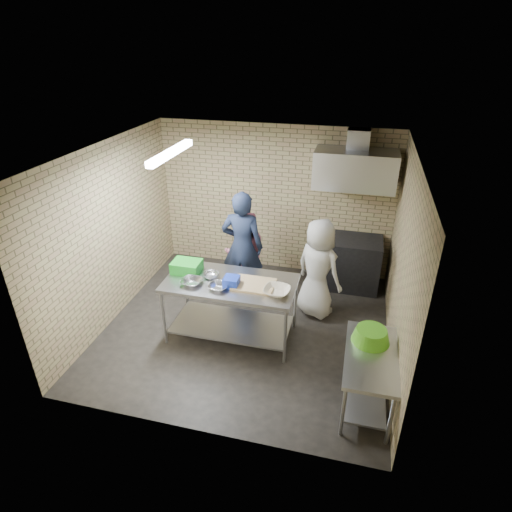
% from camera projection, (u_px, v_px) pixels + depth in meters
% --- Properties ---
extents(floor, '(4.20, 4.20, 0.00)m').
position_uv_depth(floor, '(247.00, 327.00, 6.57)').
color(floor, black).
rests_on(floor, ground).
extents(ceiling, '(4.20, 4.20, 0.00)m').
position_uv_depth(ceiling, '(244.00, 153.00, 5.31)').
color(ceiling, black).
rests_on(ceiling, ground).
extents(back_wall, '(4.20, 0.06, 2.70)m').
position_uv_depth(back_wall, '(275.00, 200.00, 7.65)').
color(back_wall, tan).
rests_on(back_wall, ground).
extents(front_wall, '(4.20, 0.06, 2.70)m').
position_uv_depth(front_wall, '(192.00, 337.00, 4.22)').
color(front_wall, tan).
rests_on(front_wall, ground).
extents(left_wall, '(0.06, 4.00, 2.70)m').
position_uv_depth(left_wall, '(111.00, 234.00, 6.39)').
color(left_wall, tan).
rests_on(left_wall, ground).
extents(right_wall, '(0.06, 4.00, 2.70)m').
position_uv_depth(right_wall, '(402.00, 267.00, 5.49)').
color(right_wall, tan).
rests_on(right_wall, ground).
extents(prep_table, '(1.85, 0.93, 0.93)m').
position_uv_depth(prep_table, '(231.00, 309.00, 6.19)').
color(prep_table, '#B0B1B7').
rests_on(prep_table, floor).
extents(side_counter, '(0.60, 1.20, 0.75)m').
position_uv_depth(side_counter, '(368.00, 379.00, 5.06)').
color(side_counter, silver).
rests_on(side_counter, floor).
extents(stove, '(1.20, 0.70, 0.90)m').
position_uv_depth(stove, '(345.00, 262.00, 7.48)').
color(stove, black).
rests_on(stove, floor).
extents(range_hood, '(1.30, 0.60, 0.60)m').
position_uv_depth(range_hood, '(355.00, 170.00, 6.75)').
color(range_hood, silver).
rests_on(range_hood, back_wall).
extents(hood_duct, '(0.35, 0.30, 0.30)m').
position_uv_depth(hood_duct, '(359.00, 139.00, 6.67)').
color(hood_duct, '#A5A8AD').
rests_on(hood_duct, back_wall).
extents(wall_shelf, '(0.80, 0.20, 0.04)m').
position_uv_depth(wall_shelf, '(373.00, 178.00, 6.94)').
color(wall_shelf, '#3F2B19').
rests_on(wall_shelf, back_wall).
extents(fluorescent_fixture, '(0.10, 1.25, 0.08)m').
position_uv_depth(fluorescent_fixture, '(171.00, 153.00, 5.55)').
color(fluorescent_fixture, white).
rests_on(fluorescent_fixture, ceiling).
extents(green_crate, '(0.41, 0.31, 0.16)m').
position_uv_depth(green_crate, '(187.00, 267.00, 6.19)').
color(green_crate, '#1B9221').
rests_on(green_crate, prep_table).
extents(blue_tub, '(0.21, 0.21, 0.13)m').
position_uv_depth(blue_tub, '(231.00, 282.00, 5.85)').
color(blue_tub, '#1834B8').
rests_on(blue_tub, prep_table).
extents(cutting_board, '(0.57, 0.43, 0.03)m').
position_uv_depth(cutting_board, '(254.00, 285.00, 5.88)').
color(cutting_board, tan).
rests_on(cutting_board, prep_table).
extents(mixing_bowl_a, '(0.32, 0.32, 0.07)m').
position_uv_depth(mixing_bowl_a, '(192.00, 282.00, 5.89)').
color(mixing_bowl_a, '#B8BABF').
rests_on(mixing_bowl_a, prep_table).
extents(mixing_bowl_b, '(0.24, 0.24, 0.07)m').
position_uv_depth(mixing_bowl_b, '(211.00, 275.00, 6.07)').
color(mixing_bowl_b, silver).
rests_on(mixing_bowl_b, prep_table).
extents(mixing_bowl_c, '(0.30, 0.30, 0.07)m').
position_uv_depth(mixing_bowl_c, '(218.00, 287.00, 5.79)').
color(mixing_bowl_c, '#B8BCC0').
rests_on(mixing_bowl_c, prep_table).
extents(ceramic_bowl, '(0.39, 0.39, 0.09)m').
position_uv_depth(ceramic_bowl, '(277.00, 291.00, 5.68)').
color(ceramic_bowl, beige).
rests_on(ceramic_bowl, prep_table).
extents(green_basin, '(0.46, 0.46, 0.17)m').
position_uv_depth(green_basin, '(371.00, 335.00, 5.07)').
color(green_basin, '#59C626').
rests_on(green_basin, side_counter).
extents(bottle_red, '(0.07, 0.07, 0.18)m').
position_uv_depth(bottle_red, '(358.00, 171.00, 6.94)').
color(bottle_red, '#B22619').
rests_on(bottle_red, wall_shelf).
extents(bottle_green, '(0.06, 0.06, 0.15)m').
position_uv_depth(bottle_green, '(383.00, 173.00, 6.86)').
color(bottle_green, green).
rests_on(bottle_green, wall_shelf).
extents(man_navy, '(0.70, 0.47, 1.89)m').
position_uv_depth(man_navy, '(242.00, 247.00, 6.90)').
color(man_navy, '#151D35').
rests_on(man_navy, floor).
extents(woman_pink, '(0.87, 0.79, 1.47)m').
position_uv_depth(woman_pink, '(246.00, 253.00, 7.17)').
color(woman_pink, '#C16682').
rests_on(woman_pink, floor).
extents(woman_white, '(0.94, 0.85, 1.62)m').
position_uv_depth(woman_white, '(318.00, 269.00, 6.54)').
color(woman_white, silver).
rests_on(woman_white, floor).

